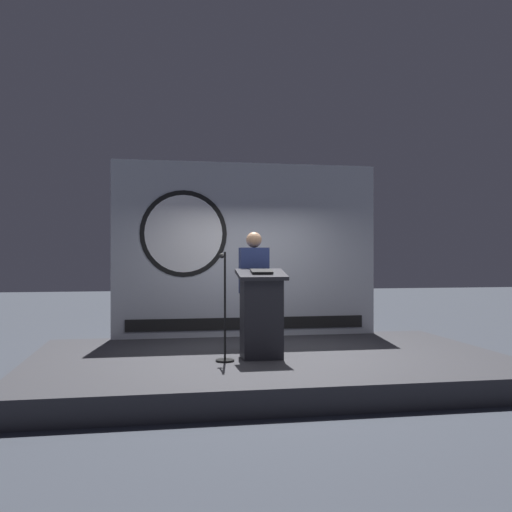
% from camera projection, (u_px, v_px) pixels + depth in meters
% --- Properties ---
extents(ground_plane, '(40.00, 40.00, 0.00)m').
position_uv_depth(ground_plane, '(269.00, 377.00, 7.80)').
color(ground_plane, '#383D47').
extents(stage_platform, '(6.40, 4.00, 0.30)m').
position_uv_depth(stage_platform, '(269.00, 366.00, 7.80)').
color(stage_platform, '#333338').
rests_on(stage_platform, ground).
extents(banner_display, '(4.47, 0.12, 2.92)m').
position_uv_depth(banner_display, '(244.00, 250.00, 9.61)').
color(banner_display, '#B2B7C1').
rests_on(banner_display, stage_platform).
extents(podium, '(0.64, 0.50, 1.18)m').
position_uv_depth(podium, '(261.00, 314.00, 7.53)').
color(podium, '#26262B').
rests_on(podium, stage_platform).
extents(speaker_person, '(0.40, 0.26, 1.69)m').
position_uv_depth(speaker_person, '(254.00, 291.00, 8.00)').
color(speaker_person, black).
rests_on(speaker_person, stage_platform).
extents(microphone_stand, '(0.24, 0.50, 1.40)m').
position_uv_depth(microphone_stand, '(224.00, 323.00, 7.34)').
color(microphone_stand, black).
rests_on(microphone_stand, stage_platform).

